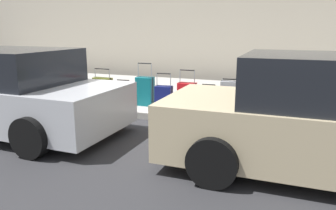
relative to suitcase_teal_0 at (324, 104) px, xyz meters
name	(u,v)px	position (x,y,z in m)	size (l,w,h in m)	color
ground_plane	(118,117)	(4.16, 0.69, -0.48)	(40.00, 40.00, 0.00)	#28282B
sidewalk_curb	(160,93)	(4.16, -1.81, -0.41)	(18.00, 5.00, 0.14)	#9E9B93
suitcase_teal_0	(324,104)	(0.00, 0.00, 0.00)	(0.47, 0.22, 0.96)	#0F606B
suitcase_maroon_1	(291,106)	(0.60, 0.12, -0.07)	(0.50, 0.24, 0.79)	maroon
suitcase_olive_2	(261,100)	(1.18, 0.06, 0.00)	(0.44, 0.28, 0.74)	#59601E
suitcase_silver_3	(232,98)	(1.75, 0.12, 0.01)	(0.49, 0.24, 0.76)	#9EA0A8
suitcase_black_4	(208,99)	(2.29, -0.01, -0.07)	(0.36, 0.25, 0.60)	black
suitcase_red_5	(187,96)	(2.78, -0.01, -0.05)	(0.40, 0.24, 0.89)	red
suitcase_navy_6	(164,97)	(3.29, 0.11, -0.09)	(0.40, 0.26, 0.80)	navy
suitcase_teal_7	(145,91)	(3.80, 0.00, -0.01)	(0.40, 0.25, 1.00)	#0F606B
suitcase_maroon_8	(124,93)	(4.31, 0.12, -0.07)	(0.38, 0.22, 0.60)	maroon
suitcase_olive_9	(103,90)	(4.85, 0.14, -0.03)	(0.48, 0.21, 0.84)	#59601E
fire_hydrant	(72,84)	(5.79, 0.06, 0.06)	(0.39, 0.21, 0.77)	#D89E0C
bollard_post	(49,84)	(6.38, 0.21, 0.05)	(0.15, 0.15, 0.78)	#333338
parked_car_beige_0	(335,121)	(0.05, 2.26, 0.26)	(4.48, 2.04, 1.58)	tan
parked_car_silver_1	(11,93)	(5.51, 2.26, 0.24)	(4.34, 2.17, 1.54)	#B2B5BA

